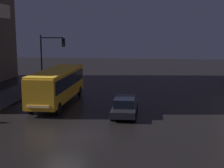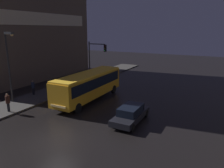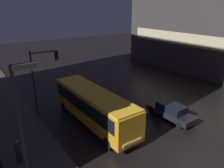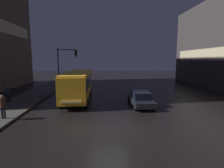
{
  "view_description": "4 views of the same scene",
  "coord_description": "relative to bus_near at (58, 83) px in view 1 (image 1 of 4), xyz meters",
  "views": [
    {
      "loc": [
        5.49,
        -18.29,
        6.47
      ],
      "look_at": [
        1.86,
        8.89,
        1.93
      ],
      "focal_mm": 50.0,
      "sensor_mm": 36.0,
      "label": 1
    },
    {
      "loc": [
        10.14,
        -10.75,
        7.82
      ],
      "look_at": [
        0.14,
        8.15,
        2.44
      ],
      "focal_mm": 35.0,
      "sensor_mm": 36.0,
      "label": 2
    },
    {
      "loc": [
        -11.81,
        -6.29,
        10.17
      ],
      "look_at": [
        0.52,
        11.24,
        2.35
      ],
      "focal_mm": 35.0,
      "sensor_mm": 36.0,
      "label": 3
    },
    {
      "loc": [
        -0.44,
        -11.01,
        4.51
      ],
      "look_at": [
        0.69,
        8.34,
        1.81
      ],
      "focal_mm": 28.0,
      "sensor_mm": 36.0,
      "label": 4
    }
  ],
  "objects": [
    {
      "name": "sidewalk_left",
      "position": [
        -5.86,
        1.14,
        -1.86
      ],
      "size": [
        4.0,
        48.0,
        0.15
      ],
      "color": "#3D3A38",
      "rests_on": "ground"
    },
    {
      "name": "car_taxi",
      "position": [
        6.47,
        -3.31,
        -1.18
      ],
      "size": [
        1.9,
        4.76,
        1.45
      ],
      "rotation": [
        0.0,
        0.0,
        3.15
      ],
      "color": "black",
      "rests_on": "ground"
    },
    {
      "name": "ground_plane",
      "position": [
        3.14,
        -8.86,
        -1.93
      ],
      "size": [
        120.0,
        120.0,
        0.0
      ],
      "primitive_type": "plane",
      "color": "black"
    },
    {
      "name": "traffic_light_main",
      "position": [
        -2.55,
        5.38,
        2.22
      ],
      "size": [
        2.74,
        0.35,
        6.21
      ],
      "color": "#2D2D2D",
      "rests_on": "ground"
    },
    {
      "name": "bus_near",
      "position": [
        0.0,
        0.0,
        0.0
      ],
      "size": [
        2.69,
        10.53,
        3.13
      ],
      "rotation": [
        0.0,
        0.0,
        3.16
      ],
      "color": "orange",
      "rests_on": "ground"
    }
  ]
}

